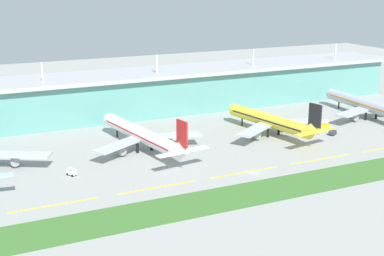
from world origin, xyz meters
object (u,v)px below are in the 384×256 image
fuel_truck (322,125)px  safety_cone_nose_front (167,167)px  airliner_farthest (370,106)px  baggage_cart (72,172)px  airliner_near_middle (142,135)px  safety_cone_left_wingtip (164,163)px  airliner_far_middle (271,121)px  pushback_tug (333,132)px

fuel_truck → safety_cone_nose_front: bearing=-168.8°
airliner_farthest → baggage_cart: size_ratio=17.42×
baggage_cart → airliner_near_middle: bearing=26.4°
safety_cone_left_wingtip → safety_cone_nose_front: bearing=-95.9°
baggage_cart → safety_cone_nose_front: baggage_cart is taller
airliner_far_middle → fuel_truck: (25.55, -2.99, -4.18)m
airliner_far_middle → fuel_truck: airliner_far_middle is taller
baggage_cart → safety_cone_nose_front: bearing=-11.8°
airliner_farthest → pushback_tug: bearing=-156.7°
baggage_cart → safety_cone_left_wingtip: baggage_cart is taller
airliner_near_middle → fuel_truck: 85.04m
airliner_near_middle → airliner_farthest: 119.07m
baggage_cart → safety_cone_left_wingtip: bearing=-4.2°
airliner_far_middle → safety_cone_left_wingtip: 60.01m
fuel_truck → safety_cone_left_wingtip: (-83.30, -12.15, -1.91)m
airliner_near_middle → safety_cone_left_wingtip: size_ratio=96.47×
safety_cone_left_wingtip → airliner_far_middle: bearing=14.7°
airliner_far_middle → baggage_cart: 92.85m
safety_cone_nose_front → baggage_cart: bearing=168.2°
baggage_cart → pushback_tug: bearing=0.7°
airliner_far_middle → baggage_cart: (-91.84, -12.61, -5.18)m
airliner_far_middle → safety_cone_left_wingtip: airliner_far_middle is taller
airliner_near_middle → airliner_far_middle: bearing=-3.5°
airliner_far_middle → safety_cone_left_wingtip: bearing=-165.3°
airliner_farthest → baggage_cart: (-151.79, -16.35, -5.19)m
airliner_farthest → pushback_tug: (-34.90, -15.01, -5.36)m
safety_cone_left_wingtip → safety_cone_nose_front: same height
airliner_far_middle → safety_cone_nose_front: size_ratio=84.20×
safety_cone_nose_front → safety_cone_left_wingtip: bearing=84.1°
airliner_farthest → fuel_truck: 35.29m
airliner_near_middle → safety_cone_left_wingtip: airliner_near_middle is taller
airliner_farthest → safety_cone_left_wingtip: 119.35m
airliner_far_middle → safety_cone_nose_front: bearing=-161.4°
fuel_truck → pushback_tug: 8.37m
pushback_tug → safety_cone_left_wingtip: (-82.79, -3.87, -0.75)m
safety_cone_left_wingtip → baggage_cart: bearing=175.8°
airliner_near_middle → airliner_far_middle: 59.23m
safety_cone_left_wingtip → safety_cone_nose_front: size_ratio=1.00×
safety_cone_nose_front → airliner_farthest: bearing=11.2°
pushback_tug → safety_cone_nose_front: 83.68m
airliner_far_middle → baggage_cart: bearing=-172.2°
airliner_near_middle → airliner_farthest: bearing=0.1°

